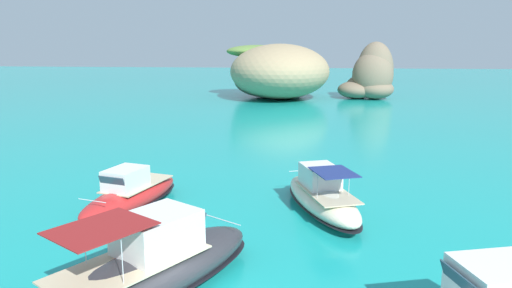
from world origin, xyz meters
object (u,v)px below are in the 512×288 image
(islet_small, at_px, (371,78))
(motorboat_charcoal, at_px, (149,269))
(motorboat_red, at_px, (131,195))
(motorboat_cream, at_px, (322,196))
(islet_large, at_px, (277,73))

(islet_small, xyz_separation_m, motorboat_charcoal, (-15.90, -70.78, -2.67))
(motorboat_red, relative_size, motorboat_cream, 0.97)
(islet_large, relative_size, motorboat_charcoal, 2.56)
(islet_large, height_order, islet_small, islet_small)
(motorboat_cream, relative_size, motorboat_charcoal, 0.85)
(islet_large, distance_m, islet_small, 17.06)
(motorboat_cream, height_order, motorboat_charcoal, motorboat_charcoal)
(islet_small, bearing_deg, motorboat_red, -108.24)
(islet_small, bearing_deg, motorboat_charcoal, -102.66)
(islet_large, height_order, motorboat_cream, islet_large)
(motorboat_charcoal, bearing_deg, islet_small, 77.34)
(islet_small, distance_m, motorboat_charcoal, 72.59)
(motorboat_cream, distance_m, motorboat_charcoal, 11.94)
(motorboat_cream, bearing_deg, islet_large, 97.12)
(motorboat_cream, bearing_deg, motorboat_red, -175.01)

